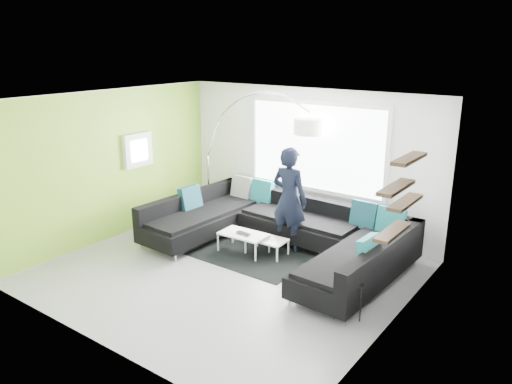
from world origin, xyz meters
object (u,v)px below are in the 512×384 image
(person, at_px, (289,199))
(coffee_table, at_px, (255,244))
(laptop, at_px, (242,234))
(arc_lamp, at_px, (208,156))
(side_table, at_px, (348,297))
(sectional_sofa, at_px, (273,234))

(person, bearing_deg, coffee_table, 57.31)
(coffee_table, relative_size, laptop, 3.53)
(arc_lamp, bearing_deg, side_table, -29.60)
(sectional_sofa, relative_size, laptop, 14.22)
(coffee_table, xyz_separation_m, laptop, (-0.18, -0.15, 0.19))
(coffee_table, relative_size, person, 0.58)
(arc_lamp, xyz_separation_m, side_table, (4.15, -1.85, -1.11))
(sectional_sofa, xyz_separation_m, person, (0.03, 0.45, 0.53))
(coffee_table, bearing_deg, arc_lamp, 151.39)
(coffee_table, relative_size, side_table, 2.11)
(sectional_sofa, height_order, person, person)
(arc_lamp, distance_m, side_table, 4.67)
(arc_lamp, distance_m, laptop, 2.26)
(side_table, xyz_separation_m, person, (-1.89, 1.45, 0.68))
(arc_lamp, bearing_deg, sectional_sofa, -26.44)
(sectional_sofa, xyz_separation_m, arc_lamp, (-2.23, 0.85, 0.96))
(arc_lamp, relative_size, person, 1.45)
(coffee_table, bearing_deg, side_table, -24.39)
(arc_lamp, height_order, person, arc_lamp)
(coffee_table, height_order, laptop, laptop)
(side_table, bearing_deg, person, 142.44)
(side_table, bearing_deg, sectional_sofa, 152.48)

